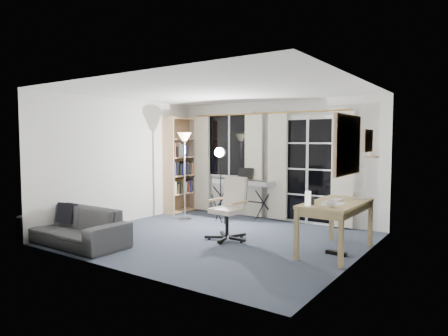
% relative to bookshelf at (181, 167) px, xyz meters
% --- Properties ---
extents(floor, '(4.50, 4.00, 0.02)m').
position_rel_bookshelf_xyz_m(floor, '(2.13, -1.59, -1.01)').
color(floor, '#363E4E').
rests_on(floor, ground).
extents(window, '(1.20, 0.08, 1.40)m').
position_rel_bookshelf_xyz_m(window, '(1.08, 0.38, 0.50)').
color(window, white).
rests_on(window, floor).
extents(french_door, '(1.32, 0.09, 2.11)m').
position_rel_bookshelf_xyz_m(french_door, '(2.88, 0.38, 0.02)').
color(french_door, white).
rests_on(french_door, floor).
extents(curtains, '(3.60, 0.07, 2.13)m').
position_rel_bookshelf_xyz_m(curtains, '(1.99, 0.29, 0.09)').
color(curtains, gold).
rests_on(curtains, floor).
extents(bookshelf, '(0.35, 0.99, 2.11)m').
position_rel_bookshelf_xyz_m(bookshelf, '(0.00, 0.00, 0.00)').
color(bookshelf, tan).
rests_on(bookshelf, floor).
extents(torchiere_lamp, '(0.34, 0.34, 1.76)m').
position_rel_bookshelf_xyz_m(torchiere_lamp, '(0.71, -0.71, 0.41)').
color(torchiere_lamp, '#B2B2B7').
rests_on(torchiere_lamp, floor).
extents(keyboard_piano, '(1.35, 0.69, 0.97)m').
position_rel_bookshelf_xyz_m(keyboard_piano, '(1.57, 0.11, -0.27)').
color(keyboard_piano, black).
rests_on(keyboard_piano, floor).
extents(studio_light, '(0.34, 0.34, 1.51)m').
position_rel_bookshelf_xyz_m(studio_light, '(1.48, -0.57, 0.20)').
color(studio_light, black).
rests_on(studio_light, floor).
extents(office_chair, '(0.69, 0.70, 1.01)m').
position_rel_bookshelf_xyz_m(office_chair, '(2.33, -1.46, -0.41)').
color(office_chair, black).
rests_on(office_chair, floor).
extents(desk, '(0.71, 1.38, 0.73)m').
position_rel_bookshelf_xyz_m(desk, '(4.01, -1.30, -0.36)').
color(desk, tan).
rests_on(desk, floor).
extents(monitor, '(0.18, 0.53, 0.46)m').
position_rel_bookshelf_xyz_m(monitor, '(4.20, -0.85, 0.01)').
color(monitor, silver).
rests_on(monitor, desk).
extents(desk_clutter, '(0.44, 0.83, 0.93)m').
position_rel_bookshelf_xyz_m(desk_clutter, '(3.94, -1.53, -0.43)').
color(desk_clutter, white).
rests_on(desk_clutter, desk).
extents(mug, '(0.12, 0.10, 0.12)m').
position_rel_bookshelf_xyz_m(mug, '(4.11, -1.80, -0.21)').
color(mug, silver).
rests_on(mug, desk).
extents(wall_mirror, '(0.04, 0.94, 0.74)m').
position_rel_bookshelf_xyz_m(wall_mirror, '(4.35, -1.94, 0.55)').
color(wall_mirror, tan).
rests_on(wall_mirror, floor).
extents(framed_print, '(0.03, 0.42, 0.32)m').
position_rel_bookshelf_xyz_m(framed_print, '(4.36, -1.04, 0.60)').
color(framed_print, tan).
rests_on(framed_print, floor).
extents(wall_shelf, '(0.16, 0.30, 0.18)m').
position_rel_bookshelf_xyz_m(wall_shelf, '(4.29, -0.54, 0.40)').
color(wall_shelf, tan).
rests_on(wall_shelf, floor).
extents(sofa, '(1.92, 0.56, 0.75)m').
position_rel_bookshelf_xyz_m(sofa, '(0.48, -3.14, -0.63)').
color(sofa, '#333235').
rests_on(sofa, floor).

